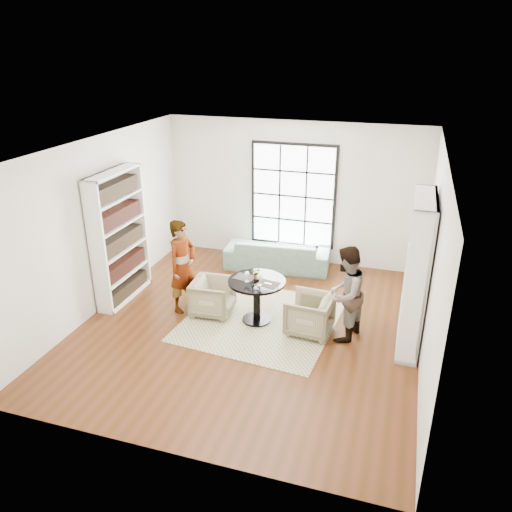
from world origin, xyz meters
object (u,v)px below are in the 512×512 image
(person_right, at_px, (345,294))
(pedestal_table, at_px, (257,292))
(person_left, at_px, (183,266))
(flower_centerpiece, at_px, (257,273))
(wine_glass_left, at_px, (247,274))
(armchair_right, at_px, (309,314))
(armchair_left, at_px, (213,297))
(sofa, at_px, (278,253))
(wine_glass_right, at_px, (260,277))

(person_right, bearing_deg, pedestal_table, -77.22)
(person_left, bearing_deg, flower_centerpiece, -71.89)
(person_right, relative_size, wine_glass_left, 8.59)
(armchair_right, height_order, wine_glass_left, wine_glass_left)
(wine_glass_left, relative_size, flower_centerpiece, 0.92)
(armchair_left, relative_size, flower_centerpiece, 3.52)
(armchair_right, distance_m, person_right, 0.72)
(armchair_left, height_order, person_right, person_right)
(pedestal_table, height_order, flower_centerpiece, flower_centerpiece)
(pedestal_table, distance_m, sofa, 2.29)
(wine_glass_left, bearing_deg, armchair_right, 0.37)
(person_left, bearing_deg, wine_glass_right, -80.97)
(armchair_left, distance_m, armchair_right, 1.75)
(person_right, bearing_deg, flower_centerpiece, -79.65)
(person_right, bearing_deg, person_left, -76.12)
(sofa, distance_m, armchair_left, 2.31)
(pedestal_table, relative_size, person_left, 0.58)
(pedestal_table, distance_m, flower_centerpiece, 0.32)
(sofa, distance_m, flower_centerpiece, 2.28)
(person_left, bearing_deg, wine_glass_left, -79.15)
(person_left, xyz_separation_m, flower_centerpiece, (1.35, 0.04, 0.04))
(armchair_right, bearing_deg, person_right, 94.54)
(armchair_right, bearing_deg, flower_centerpiece, -94.59)
(pedestal_table, distance_m, person_left, 1.39)
(wine_glass_left, xyz_separation_m, flower_centerpiece, (0.13, 0.16, -0.03))
(flower_centerpiece, bearing_deg, wine_glass_right, -63.84)
(armchair_left, bearing_deg, armchair_right, -97.88)
(pedestal_table, distance_m, wine_glass_right, 0.41)
(person_right, bearing_deg, armchair_left, -76.66)
(armchair_right, bearing_deg, sofa, -148.90)
(pedestal_table, bearing_deg, person_left, 178.93)
(armchair_right, relative_size, wine_glass_right, 3.43)
(sofa, bearing_deg, flower_centerpiece, 90.74)
(sofa, xyz_separation_m, wine_glass_right, (0.34, -2.43, 0.61))
(pedestal_table, xyz_separation_m, person_right, (1.48, -0.09, 0.23))
(sofa, bearing_deg, wine_glass_left, 87.20)
(armchair_right, bearing_deg, wine_glass_right, -80.11)
(pedestal_table, xyz_separation_m, armchair_right, (0.93, -0.09, -0.23))
(person_right, bearing_deg, armchair_right, -73.86)
(sofa, relative_size, person_right, 1.38)
(flower_centerpiece, bearing_deg, pedestal_table, -77.10)
(sofa, height_order, person_right, person_right)
(wine_glass_left, bearing_deg, sofa, 92.46)
(person_left, height_order, wine_glass_left, person_left)
(armchair_left, bearing_deg, person_right, -96.99)
(armchair_right, height_order, wine_glass_right, wine_glass_right)
(wine_glass_right, bearing_deg, pedestal_table, 120.71)
(pedestal_table, bearing_deg, armchair_left, 178.20)
(person_left, height_order, person_right, person_left)
(sofa, relative_size, flower_centerpiece, 10.85)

